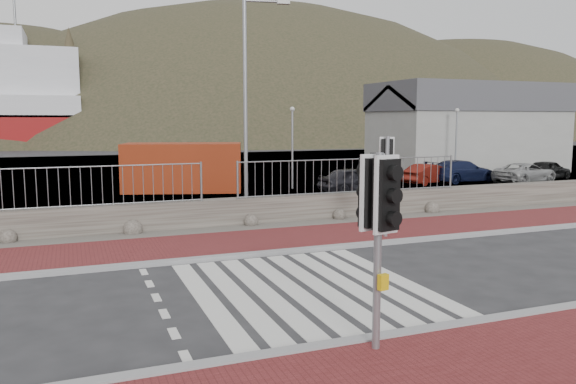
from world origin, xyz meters
name	(u,v)px	position (x,y,z in m)	size (l,w,h in m)	color
ground	(307,288)	(0.00, 0.00, 0.00)	(220.00, 220.00, 0.00)	#28282B
sidewalk_far	(244,243)	(0.00, 4.50, 0.04)	(40.00, 3.00, 0.08)	maroon
kerb_near	(381,338)	(0.00, -3.00, 0.05)	(40.00, 0.25, 0.12)	gray
kerb_far	(261,254)	(0.00, 3.00, 0.05)	(40.00, 0.25, 0.12)	gray
zebra_crossing	(307,288)	(0.00, 0.00, 0.01)	(4.62, 5.60, 0.01)	silver
gravel_strip	(226,230)	(0.00, 6.50, 0.03)	(40.00, 1.50, 0.06)	#59544C
stone_wall	(219,213)	(0.00, 7.30, 0.45)	(40.00, 0.60, 0.90)	#4B453E
railing	(219,172)	(0.00, 7.15, 1.82)	(18.07, 0.07, 1.22)	gray
quay	(143,172)	(0.00, 27.90, 0.00)	(120.00, 40.00, 0.50)	#4C4C4F
water	(108,148)	(0.00, 62.90, 0.00)	(220.00, 50.00, 0.05)	#3F4C54
harbor_building	(468,128)	(20.00, 19.90, 2.93)	(12.20, 6.20, 5.80)	#9E9E99
hills_backdrop	(145,272)	(6.74, 87.90, -23.05)	(254.00, 90.00, 100.00)	#272D1B
traffic_signal_near	(379,211)	(-0.31, -3.36, 2.17)	(0.48, 0.34, 3.01)	gray
traffic_signal_far	(386,165)	(4.05, 3.68, 2.18)	(0.73, 0.49, 3.01)	gray
streetlight	(249,98)	(1.30, 8.07, 4.22)	(1.58, 0.47, 7.50)	gray
shipping_container	(183,167)	(0.66, 16.92, 1.17)	(5.62, 2.34, 2.34)	maroon
car_a	(354,180)	(8.26, 13.53, 0.61)	(1.43, 3.55, 1.21)	black
car_b	(429,174)	(13.70, 15.12, 0.55)	(1.16, 3.32, 1.09)	#61140D
car_c	(461,171)	(15.94, 15.28, 0.62)	(1.74, 4.27, 1.24)	#121838
car_d	(525,173)	(19.00, 13.68, 0.55)	(1.83, 3.96, 1.10)	#9D9D9D
car_e	(548,170)	(21.51, 14.51, 0.57)	(1.35, 3.36, 1.14)	black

